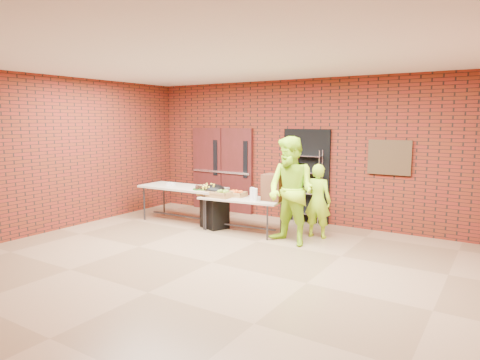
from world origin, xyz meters
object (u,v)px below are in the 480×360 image
table_left (183,189)px  wire_rack (308,187)px  covered_grill (215,206)px  volunteer_woman (318,201)px  coffee_dispenser (274,187)px  volunteer_man (291,191)px  table_right (242,201)px

table_left → wire_rack: bearing=28.2°
covered_grill → volunteer_woman: size_ratio=0.65×
coffee_dispenser → covered_grill: 1.44m
table_left → volunteer_man: 2.85m
wire_rack → table_left: wire_rack is taller
table_left → table_right: bearing=-1.8°
table_left → volunteer_woman: volunteer_woman is taller
coffee_dispenser → volunteer_woman: bearing=20.6°
wire_rack → covered_grill: (-1.51, -1.43, -0.35)m
table_left → covered_grill: (0.91, -0.05, -0.27)m
covered_grill → volunteer_man: volunteer_man is taller
volunteer_woman → volunteer_man: size_ratio=0.73×
wire_rack → covered_grill: bearing=-134.9°
wire_rack → table_left: (-2.43, -1.39, -0.08)m
wire_rack → volunteer_woman: size_ratio=1.13×
table_left → volunteer_woman: (3.06, 0.41, -0.02)m
table_right → volunteer_woman: size_ratio=1.22×
covered_grill → volunteer_man: (1.91, -0.24, 0.53)m
table_right → covered_grill: 0.69m
wire_rack → volunteer_woman: (0.64, -0.97, -0.10)m
table_right → coffee_dispenser: bearing=4.2°
wire_rack → table_right: wire_rack is taller
volunteer_man → volunteer_woman: bearing=85.8°
table_left → covered_grill: bearing=-4.5°
wire_rack → table_right: (-0.85, -1.40, -0.18)m
table_right → coffee_dispenser: 0.76m
volunteer_woman → volunteer_man: 0.79m
table_left → coffee_dispenser: bearing=1.3°
volunteer_man → coffee_dispenser: bearing=159.6°
wire_rack → covered_grill: 2.12m
table_right → covered_grill: bearing=177.3°
table_right → table_left: bearing=173.7°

